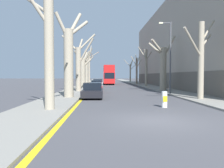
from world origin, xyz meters
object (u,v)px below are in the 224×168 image
street_tree_left_3 (83,70)px  parked_car_1 (95,88)px  street_tree_left_0 (49,36)px  parked_car_0 (93,91)px  parked_car_2 (97,85)px  street_tree_right_1 (163,66)px  street_tree_right_2 (146,66)px  double_decker_bus (109,74)px  street_tree_right_3 (137,69)px  street_tree_right_4 (131,71)px  street_tree_right_0 (201,58)px  parked_car_3 (98,83)px  street_tree_left_2 (79,65)px  traffic_bollard (164,99)px  street_tree_left_5 (89,66)px  street_tree_left_4 (87,68)px  lamp_post (170,54)px  street_tree_left_1 (69,58)px

street_tree_left_3 → parked_car_1: street_tree_left_3 is taller
street_tree_left_0 → parked_car_0: size_ratio=2.18×
street_tree_left_3 → parked_car_2: bearing=-53.0°
street_tree_right_1 → street_tree_right_2: bearing=89.3°
double_decker_bus → street_tree_right_3: bearing=-0.1°
street_tree_right_3 → street_tree_right_4: street_tree_right_4 is taller
street_tree_left_0 → double_decker_bus: (4.41, 39.94, -1.84)m
street_tree_left_0 → double_decker_bus: street_tree_left_0 is taller
street_tree_right_0 → parked_car_3: street_tree_right_0 is taller
street_tree_left_2 → traffic_bollard: size_ratio=7.15×
street_tree_left_3 → parked_car_3: street_tree_left_3 is taller
street_tree_left_5 → street_tree_right_4: size_ratio=1.16×
street_tree_left_5 → street_tree_right_2: 15.07m
street_tree_left_4 → traffic_bollard: 30.16m
street_tree_left_0 → street_tree_right_2: 30.51m
street_tree_left_0 → lamp_post: (10.36, 11.09, 0.11)m
street_tree_right_2 → parked_car_2: (-9.08, -8.60, -3.16)m
street_tree_left_0 → street_tree_right_0: (11.21, 5.23, -0.82)m
street_tree_right_1 → street_tree_right_2: street_tree_right_2 is taller
street_tree_right_1 → street_tree_right_2: size_ratio=0.98×
parked_car_1 → lamp_post: lamp_post is taller
street_tree_right_1 → lamp_post: bearing=-97.5°
street_tree_left_0 → traffic_bollard: (7.02, 1.19, -3.80)m
street_tree_left_2 → traffic_bollard: (7.01, -13.84, -2.90)m
street_tree_left_3 → street_tree_right_3: bearing=56.2°
street_tree_right_4 → parked_car_0: bearing=-101.6°
parked_car_0 → street_tree_left_3: bearing=98.6°
street_tree_left_4 → parked_car_3: bearing=-57.5°
street_tree_left_2 → street_tree_left_4: 15.29m
parked_car_3 → street_tree_left_2: bearing=-100.2°
traffic_bollard → double_decker_bus: bearing=93.9°
parked_car_2 → parked_car_1: bearing=-90.0°
street_tree_left_5 → traffic_bollard: size_ratio=8.84×
street_tree_right_3 → parked_car_2: street_tree_right_3 is taller
parked_car_3 → traffic_bollard: size_ratio=4.43×
street_tree_left_0 → street_tree_right_4: size_ratio=1.25×
street_tree_right_3 → street_tree_left_0: bearing=-105.7°
street_tree_left_4 → parked_car_2: bearing=-77.8°
street_tree_left_4 → street_tree_right_0: 27.54m
street_tree_left_1 → traffic_bollard: (7.00, -6.02, -3.10)m
street_tree_left_2 → parked_car_3: 12.20m
parked_car_0 → street_tree_left_0: bearing=-105.5°
parked_car_3 → lamp_post: size_ratio=0.58×
street_tree_left_3 → street_tree_right_4: (11.50, 29.68, 0.55)m
street_tree_left_3 → street_tree_right_0: 21.01m
parked_car_2 → double_decker_bus: bearing=83.5°
double_decker_bus → parked_car_2: double_decker_bus is taller
street_tree_left_2 → parked_car_3: (2.10, 11.70, -2.74)m
street_tree_right_1 → parked_car_3: bearing=130.1°
traffic_bollard → street_tree_right_3: bearing=83.8°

